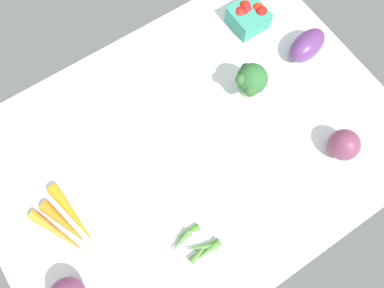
% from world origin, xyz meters
% --- Properties ---
extents(tablecloth, '(1.04, 0.76, 0.02)m').
position_xyz_m(tablecloth, '(0.00, 0.00, 0.01)').
color(tablecloth, white).
rests_on(tablecloth, ground).
extents(broccoli_head, '(0.08, 0.09, 0.11)m').
position_xyz_m(broccoli_head, '(0.20, 0.04, 0.09)').
color(broccoli_head, '#94BB76').
rests_on(broccoli_head, tablecloth).
extents(eggplant, '(0.13, 0.09, 0.07)m').
position_xyz_m(eggplant, '(0.41, 0.06, 0.05)').
color(eggplant, '#5D3171').
rests_on(eggplant, tablecloth).
extents(okra_pile, '(0.11, 0.08, 0.02)m').
position_xyz_m(okra_pile, '(-0.13, -0.21, 0.03)').
color(okra_pile, '#477B31').
rests_on(okra_pile, tablecloth).
extents(carrot_bunch, '(0.12, 0.19, 0.03)m').
position_xyz_m(carrot_bunch, '(-0.35, -0.00, 0.03)').
color(carrot_bunch, orange).
rests_on(carrot_bunch, tablecloth).
extents(berry_basket, '(0.09, 0.09, 0.07)m').
position_xyz_m(berry_basket, '(0.34, 0.23, 0.05)').
color(berry_basket, teal).
rests_on(berry_basket, tablecloth).
extents(red_onion_near_basket, '(0.08, 0.08, 0.08)m').
position_xyz_m(red_onion_near_basket, '(0.30, -0.21, 0.06)').
color(red_onion_near_basket, '#763754').
rests_on(red_onion_near_basket, tablecloth).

